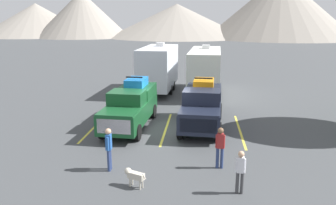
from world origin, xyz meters
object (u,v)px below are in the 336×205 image
Objects in this scene: camper_trailer_b at (205,69)px; person_b at (109,146)px; person_a at (240,169)px; pickup_truck_b at (202,105)px; camper_trailer_a at (158,67)px; dog at (134,175)px; person_c at (220,145)px; pickup_truck_a at (131,105)px.

person_b is at bearing -104.89° from camper_trailer_b.
camper_trailer_b is 5.44× the size of person_a.
pickup_truck_b is at bearing 58.38° from person_b.
person_a is at bearing -72.89° from camper_trailer_a.
pickup_truck_b is 0.73× the size of camper_trailer_a.
pickup_truck_b is 7.48m from dog.
camper_trailer_a is 9.11× the size of dog.
person_a is (4.84, -15.72, -1.16)m from camper_trailer_a.
person_c is at bearing -81.97° from pickup_truck_b.
person_b is (-3.60, -5.85, -0.22)m from pickup_truck_b.
camper_trailer_b is at bearing 92.30° from person_c.
person_a is 2.03m from person_c.
pickup_truck_b is at bearing 71.29° from dog.
pickup_truck_a is 9.61m from camper_trailer_b.
person_c is at bearing 8.33° from person_b.
person_b is 2.06× the size of dog.
pickup_truck_b reaches higher than person_c.
dog is (-2.57, -15.45, -1.53)m from camper_trailer_b.
camper_trailer_b reaches higher than dog.
camper_trailer_b is 14.77m from person_b.
person_c is at bearing -46.90° from pickup_truck_a.
pickup_truck_a reaches higher than person_b.
person_b reaches higher than dog.
camper_trailer_a reaches higher than person_b.
pickup_truck_b is at bearing 100.46° from person_a.
person_c is (4.33, 0.63, -0.02)m from person_b.
person_a is 0.90× the size of person_b.
camper_trailer_b is at bearing 80.54° from dog.
camper_trailer_b is at bearing 88.72° from pickup_truck_b.
pickup_truck_b is 7.28m from person_a.
pickup_truck_a is at bearing 102.54° from dog.
person_a is at bearing -73.24° from person_c.
camper_trailer_a is at bearing 94.15° from dog.
person_c is (4.63, -4.95, -0.21)m from pickup_truck_a.
pickup_truck_a is 6.78m from person_c.
camper_trailer_b is at bearing 94.17° from person_a.
person_c reaches higher than dog.
camper_trailer_a is at bearing 89.68° from person_b.
camper_trailer_a is 14.46m from person_c.
pickup_truck_a is at bearing -92.44° from camper_trailer_a.
pickup_truck_b is 9.30m from camper_trailer_a.
person_a is (5.22, -6.89, -0.30)m from pickup_truck_a.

